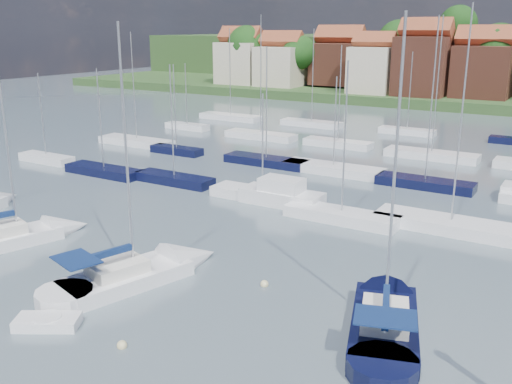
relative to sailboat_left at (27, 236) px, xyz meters
The scene contains 9 objects.
ground 39.95m from the sailboat_left, 66.03° to the left, with size 260.00×260.00×0.00m, color #414F58.
sailboat_left is the anchor object (origin of this frame).
sailboat_centre 11.13m from the sailboat_left, ahead, with size 6.20×11.97×15.73m.
sailboat_navy 24.79m from the sailboat_left, ahead, with size 6.46×12.01×16.11m.
tender 12.97m from the sailboat_left, 33.55° to the right, with size 3.38×2.80×0.67m.
buoy_c 9.22m from the sailboat_left, 32.06° to the right, with size 0.54×0.54×0.54m, color #D85914.
buoy_d 16.66m from the sailboat_left, 23.58° to the right, with size 0.48×0.48×0.48m, color beige.
buoy_e 17.73m from the sailboat_left, ahead, with size 0.47×0.47×0.47m, color beige.
marina_field 36.48m from the sailboat_left, 60.19° to the left, with size 79.62×41.41×15.93m.
Camera 1 is at (16.29, -19.79, 14.13)m, focal length 40.00 mm.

